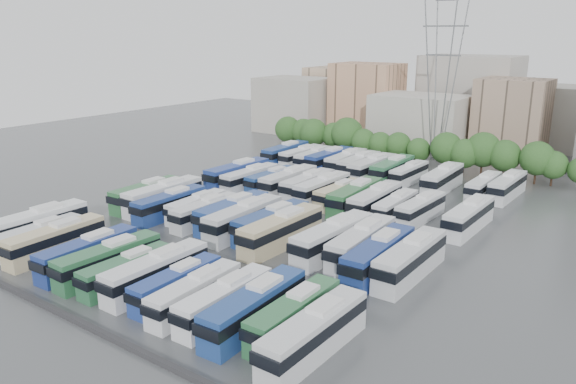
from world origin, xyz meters
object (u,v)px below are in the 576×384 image
Objects in this scene: bus_r3_s3 at (329,160)px; bus_r3_s4 at (346,162)px; bus_r0_s5 at (109,260)px; bus_r2_s9 at (375,201)px; bus_r0_s8 at (177,284)px; bus_r1_s4 at (206,212)px; bus_r2_s1 at (237,174)px; bus_r3_s13 at (507,186)px; bus_r1_s10 at (333,238)px; bus_r2_s7 at (339,194)px; bus_r0_s0 at (36,225)px; bus_r2_s8 at (355,197)px; bus_r0_s2 at (55,240)px; bus_r1_s5 at (232,212)px; bus_r3_s0 at (286,153)px; bus_r0_s4 at (88,253)px; bus_r3_s2 at (315,158)px; bus_r2_s2 at (250,178)px; bus_r2_s10 at (395,206)px; bus_r1_s8 at (281,230)px; bus_r3_s10 at (443,179)px; bus_r1_s3 at (197,206)px; bus_r2_s13 at (469,217)px; bus_r0_s7 at (156,272)px; bus_r0_s9 at (195,293)px; bus_r2_s4 at (289,181)px; bus_r2_s6 at (322,188)px; bus_r3_s6 at (372,168)px; bus_r0_s12 at (294,314)px; bus_r1_s12 at (379,255)px; bus_r1_s1 at (163,196)px; electricity_pylon at (442,68)px; bus_r0_s13 at (314,333)px; bus_r2_s11 at (421,209)px; bus_r1_s0 at (147,194)px; bus_r1_s6 at (244,219)px; bus_r1_s11 at (361,243)px; bus_r1_s2 at (170,204)px; bus_r0_s6 at (127,270)px; bus_r0_s11 at (255,307)px; bus_r2_s5 at (307,185)px; bus_r0_s10 at (225,300)px.

bus_r3_s3 reaches higher than bus_r3_s4.
bus_r2_s9 is at bearing 71.90° from bus_r0_s5.
bus_r0_s8 is 22.50m from bus_r1_s4.
bus_r3_s13 is at bearing 28.16° from bus_r2_s1.
bus_r1_s10 is 1.24× the size of bus_r2_s7.
bus_r2_s8 is at bearing 52.41° from bus_r0_s0.
bus_r0_s2 is 19.63m from bus_r1_s4.
bus_r1_s5 is 38.83m from bus_r3_s0.
bus_r3_s13 is (29.72, 37.34, 0.11)m from bus_r1_s4.
bus_r0_s4 is 1.03× the size of bus_r3_s2.
bus_r3_s2 is at bearing 91.26° from bus_r2_s2.
bus_r3_s13 is at bearing 61.80° from bus_r2_s10.
bus_r3_s10 is (6.62, 35.80, -0.07)m from bus_r1_s8.
bus_r2_s13 is (33.06, 17.23, 0.30)m from bus_r1_s3.
bus_r0_s2 is at bearing -177.50° from bus_r0_s7.
bus_r1_s10 is at bearing 28.10° from bus_r0_s0.
bus_r3_s0 is (-29.79, 55.11, 0.28)m from bus_r0_s9.
bus_r0_s0 is 34.96m from bus_r2_s2.
bus_r2_s4 is (-0.01, 19.22, 0.20)m from bus_r1_s4.
bus_r2_s1 is (-23.03, 18.36, -0.00)m from bus_r1_s8.
bus_r3_s2 is at bearing 132.93° from bus_r2_s8.
bus_r2_s1 is at bearing -174.72° from bus_r2_s6.
bus_r3_s6 reaches higher than bus_r2_s7.
bus_r0_s5 is 23.09m from bus_r0_s12.
bus_r1_s8 reaches higher than bus_r2_s10.
bus_r0_s12 is at bearing -92.24° from bus_r3_s13.
bus_r0_s5 is 29.16m from bus_r1_s12.
bus_r0_s4 is 0.91× the size of bus_r1_s1.
electricity_pylon is 60.97m from bus_r1_s1.
bus_r0_s13 reaches higher than bus_r2_s11.
bus_r1_s0 reaches higher than bus_r0_s12.
bus_r2_s4 is at bearing 107.76° from bus_r1_s6.
bus_r1_s1 reaches higher than bus_r0_s7.
bus_r3_s6 is at bearing 113.04° from bus_r1_s11.
bus_r3_s13 is at bearing 41.94° from bus_r1_s1.
bus_r2_s7 is (-9.92, 17.90, -0.40)m from bus_r1_s10.
bus_r3_s10 is at bearing 67.91° from bus_r1_s6.
bus_r2_s13 reaches higher than bus_r2_s2.
bus_r1_s8 is at bearing -64.51° from bus_r3_s3.
bus_r0_s8 is 0.88× the size of bus_r1_s2.
bus_r3_s0 is (-29.92, 18.96, 0.02)m from bus_r2_s9.
bus_r2_s1 is 1.05× the size of bus_r3_s0.
bus_r0_s6 is at bearing -139.53° from bus_r1_s12.
bus_r3_s3 is (-29.66, 53.38, 0.20)m from bus_r0_s12.
bus_r1_s4 is (-23.13, 17.83, -0.18)m from bus_r0_s11.
bus_r0_s10 is at bearing -67.35° from bus_r2_s5.
bus_r0_s7 is 53.10m from bus_r3_s6.
bus_r2_s4 reaches higher than bus_r0_s2.
bus_r0_s2 is at bearing 179.40° from bus_r0_s6.
bus_r0_s12 is at bearing -25.76° from bus_r1_s0.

